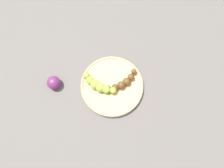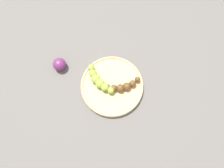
{
  "view_description": "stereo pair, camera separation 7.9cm",
  "coord_description": "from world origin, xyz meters",
  "px_view_note": "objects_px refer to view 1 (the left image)",
  "views": [
    {
      "loc": [
        0.16,
        0.16,
        0.8
      ],
      "look_at": [
        0.0,
        0.0,
        0.04
      ],
      "focal_mm": 33.49,
      "sensor_mm": 36.0,
      "label": 1
    },
    {
      "loc": [
        0.1,
        0.21,
        0.8
      ],
      "look_at": [
        0.0,
        0.0,
        0.04
      ],
      "focal_mm": 33.49,
      "sensor_mm": 36.0,
      "label": 2
    }
  ],
  "objects_px": {
    "banana_overripe": "(123,82)",
    "plum_purple": "(54,83)",
    "fruit_bowl": "(112,86)",
    "banana_green": "(98,85)"
  },
  "relations": [
    {
      "from": "banana_green",
      "to": "plum_purple",
      "type": "distance_m",
      "value": 0.17
    },
    {
      "from": "banana_green",
      "to": "plum_purple",
      "type": "xyz_separation_m",
      "value": [
        0.11,
        -0.13,
        -0.01
      ]
    },
    {
      "from": "fruit_bowl",
      "to": "banana_overripe",
      "type": "relative_size",
      "value": 1.76
    },
    {
      "from": "fruit_bowl",
      "to": "banana_green",
      "type": "xyz_separation_m",
      "value": [
        0.04,
        -0.03,
        0.03
      ]
    },
    {
      "from": "fruit_bowl",
      "to": "plum_purple",
      "type": "height_order",
      "value": "plum_purple"
    },
    {
      "from": "banana_green",
      "to": "plum_purple",
      "type": "bearing_deg",
      "value": -64.07
    },
    {
      "from": "fruit_bowl",
      "to": "plum_purple",
      "type": "bearing_deg",
      "value": -47.01
    },
    {
      "from": "fruit_bowl",
      "to": "plum_purple",
      "type": "relative_size",
      "value": 4.72
    },
    {
      "from": "banana_green",
      "to": "plum_purple",
      "type": "height_order",
      "value": "banana_green"
    },
    {
      "from": "banana_overripe",
      "to": "plum_purple",
      "type": "bearing_deg",
      "value": -124.46
    }
  ]
}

